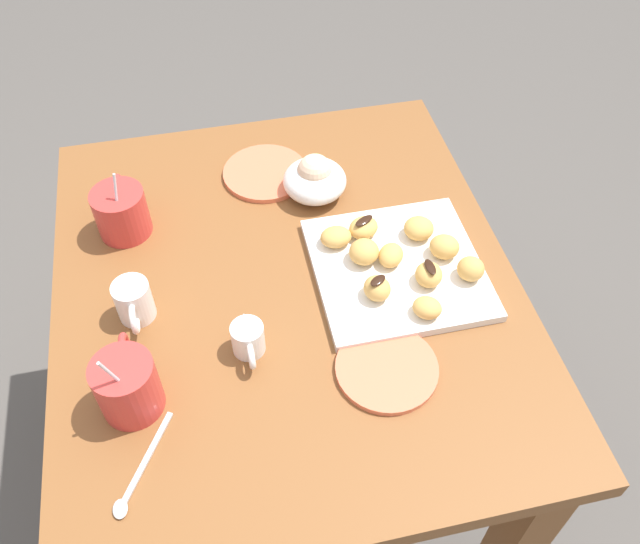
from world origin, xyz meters
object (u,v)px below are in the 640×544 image
object	(u,v)px
beignet_4	(419,228)
beignet_5	(471,269)
chocolate_sauce_pitcher	(248,338)
beignet_2	(377,288)
cream_pitcher_white	(133,300)
beignet_0	(391,255)
beignet_1	(336,237)
coffee_mug_red_right	(121,210)
beignet_9	(364,252)
beignet_7	(429,275)
coffee_mug_red_left	(127,384)
saucer_coral_left	(265,173)
pastry_plate_square	(397,268)
saucer_coral_right	(387,368)
ice_cream_bowl	(315,179)
beignet_3	(427,308)
dining_table	(289,328)
beignet_6	(444,247)
beignet_8	(364,228)

from	to	relation	value
beignet_4	beignet_5	distance (m)	0.12
chocolate_sauce_pitcher	beignet_2	bearing A→B (deg)	-77.35
cream_pitcher_white	beignet_0	bearing A→B (deg)	-88.46
beignet_1	beignet_4	world-z (taller)	beignet_4
coffee_mug_red_right	cream_pitcher_white	size ratio (longest dim) A/B	1.34
cream_pitcher_white	beignet_9	world-z (taller)	cream_pitcher_white
coffee_mug_red_right	beignet_7	size ratio (longest dim) A/B	2.80
coffee_mug_red_right	beignet_0	world-z (taller)	coffee_mug_red_right
beignet_4	beignet_9	distance (m)	0.12
coffee_mug_red_left	beignet_1	xyz separation A→B (m)	(0.24, -0.36, -0.02)
chocolate_sauce_pitcher	saucer_coral_left	size ratio (longest dim) A/B	0.55
beignet_4	beignet_5	xyz separation A→B (m)	(-0.11, -0.06, 0.00)
saucer_coral_left	beignet_9	distance (m)	0.30
pastry_plate_square	coffee_mug_red_left	xyz separation A→B (m)	(-0.16, 0.46, 0.05)
coffee_mug_red_left	saucer_coral_right	bearing A→B (deg)	-93.87
ice_cream_bowl	beignet_7	size ratio (longest dim) A/B	2.41
pastry_plate_square	beignet_0	xyz separation A→B (m)	(0.01, 0.01, 0.02)
saucer_coral_right	pastry_plate_square	bearing A→B (deg)	-21.24
cream_pitcher_white	beignet_3	distance (m)	0.47
saucer_coral_right	beignet_7	distance (m)	0.19
dining_table	beignet_1	distance (m)	0.20
beignet_5	beignet_6	distance (m)	0.06
beignet_2	beignet_7	xyz separation A→B (m)	(0.01, -0.09, -0.00)
cream_pitcher_white	beignet_7	distance (m)	0.48
saucer_coral_left	coffee_mug_red_left	bearing A→B (deg)	149.44
saucer_coral_left	beignet_2	size ratio (longest dim) A/B	3.45
saucer_coral_right	beignet_3	distance (m)	0.12
beignet_6	beignet_3	bearing A→B (deg)	149.32
chocolate_sauce_pitcher	beignet_3	distance (m)	0.29
beignet_8	beignet_4	bearing A→B (deg)	-104.39
beignet_5	beignet_2	bearing A→B (deg)	92.21
beignet_1	beignet_8	xyz separation A→B (m)	(0.01, -0.05, 0.00)
coffee_mug_red_left	beignet_5	bearing A→B (deg)	-78.60
beignet_2	beignet_8	world-z (taller)	beignet_2
coffee_mug_red_left	beignet_8	bearing A→B (deg)	-59.08
coffee_mug_red_right	beignet_2	distance (m)	0.48
beignet_4	chocolate_sauce_pitcher	bearing A→B (deg)	116.82
beignet_0	beignet_9	world-z (taller)	beignet_9
pastry_plate_square	beignet_8	size ratio (longest dim) A/B	5.21
cream_pitcher_white	beignet_9	bearing A→B (deg)	-86.19
coffee_mug_red_right	beignet_8	world-z (taller)	coffee_mug_red_right
beignet_8	beignet_5	bearing A→B (deg)	-132.08
beignet_0	beignet_6	xyz separation A→B (m)	(-0.00, -0.09, 0.00)
beignet_4	cream_pitcher_white	bearing A→B (deg)	97.00
beignet_1	chocolate_sauce_pitcher	bearing A→B (deg)	134.63
pastry_plate_square	beignet_8	xyz separation A→B (m)	(0.09, 0.04, 0.02)
chocolate_sauce_pitcher	beignet_5	bearing A→B (deg)	-81.74
ice_cream_bowl	beignet_2	bearing A→B (deg)	-171.06
dining_table	beignet_9	distance (m)	0.22
beignet_3	beignet_5	distance (m)	0.11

